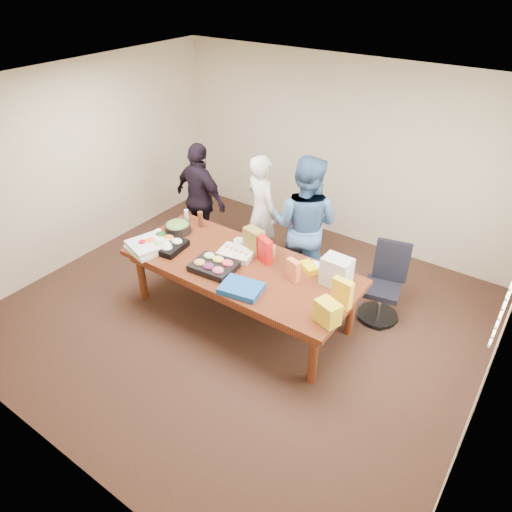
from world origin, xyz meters
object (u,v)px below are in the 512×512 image
Objects in this scene: person_center at (262,211)px; person_right at (304,225)px; sheet_cake at (236,253)px; conference_table at (241,290)px; salad_bowl at (178,228)px; office_chair at (382,286)px.

person_center is 0.88× the size of person_right.
person_right is 0.97m from sheet_cake.
conference_table is 0.45m from sheet_cake.
conference_table is at bearing 134.39° from person_center.
sheet_cake is at bearing 140.95° from conference_table.
person_right is 1.64m from salad_bowl.
conference_table is at bearing -49.22° from sheet_cake.
conference_table is 1.34m from person_center.
sheet_cake is (-0.44, -0.85, -0.14)m from person_right.
person_right is (0.29, 0.97, 0.55)m from conference_table.
office_chair is 0.52× the size of person_right.
office_chair is at bearing 167.16° from person_right.
person_right is at bearing -172.80° from person_center.
sheet_cake is 1.20× the size of salad_bowl.
office_chair is at bearing 16.43° from sheet_cake.
conference_table is 1.21m from salad_bowl.
conference_table is 1.15m from person_right.
office_chair is 2.37× the size of sheet_cake.
person_center is 1.10m from sheet_cake.
person_center is at bearing 98.15° from sheet_cake.
conference_table is at bearing -159.30° from office_chair.
salad_bowl reaches higher than conference_table.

